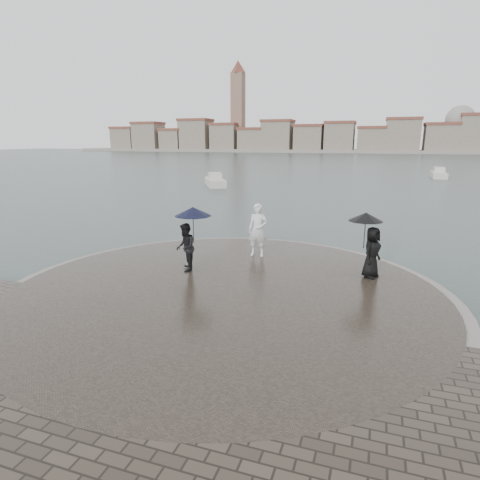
% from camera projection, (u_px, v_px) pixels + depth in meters
% --- Properties ---
extents(ground, '(400.00, 400.00, 0.00)m').
position_uv_depth(ground, '(163.00, 363.00, 8.09)').
color(ground, '#2B3835').
rests_on(ground, ground).
extents(kerb_ring, '(12.50, 12.50, 0.32)m').
position_uv_depth(kerb_ring, '(225.00, 295.00, 11.27)').
color(kerb_ring, gray).
rests_on(kerb_ring, ground).
extents(quay_tip, '(11.90, 11.90, 0.36)m').
position_uv_depth(quay_tip, '(225.00, 294.00, 11.26)').
color(quay_tip, '#2D261E').
rests_on(quay_tip, ground).
extents(statue, '(0.73, 0.52, 1.88)m').
position_uv_depth(statue, '(258.00, 230.00, 14.20)').
color(statue, white).
rests_on(statue, quay_tip).
extents(visitor_left, '(1.25, 1.16, 2.04)m').
position_uv_depth(visitor_left, '(188.00, 234.00, 12.50)').
color(visitor_left, black).
rests_on(visitor_left, quay_tip).
extents(visitor_right, '(1.14, 1.06, 1.95)m').
position_uv_depth(visitor_right, '(370.00, 241.00, 11.95)').
color(visitor_right, black).
rests_on(visitor_right, quay_tip).
extents(far_skyline, '(260.00, 20.00, 37.00)m').
position_uv_depth(far_skyline, '(355.00, 138.00, 156.29)').
color(far_skyline, gray).
rests_on(far_skyline, ground).
extents(boats, '(41.92, 23.14, 1.50)m').
position_uv_depth(boats, '(420.00, 179.00, 43.48)').
color(boats, beige).
rests_on(boats, ground).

